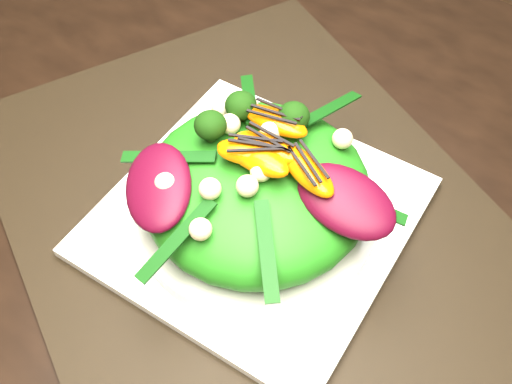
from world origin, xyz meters
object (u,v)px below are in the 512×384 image
Objects in this scene: plate_base at (256,216)px; orange_segment at (261,137)px; dining_table at (288,256)px; salad_bowl at (256,208)px; lettuce_mound at (256,188)px; placemat at (256,220)px.

orange_segment reaches higher than plate_base.
dining_table is 7.51× the size of salad_bowl.
salad_bowl is 0.07m from orange_segment.
salad_bowl is (0.00, 0.00, 0.01)m from plate_base.
dining_table is at bearing -24.55° from orange_segment.
orange_segment is at bearing 115.71° from lettuce_mound.
dining_table reaches higher than lettuce_mound.
orange_segment reaches higher than lettuce_mound.
placemat is (-0.04, 0.00, 0.02)m from dining_table.
placemat is 0.05m from lettuce_mound.
plate_base is at bearing 0.00° from salad_bowl.
dining_table is 6.37× the size of plate_base.
placemat is 2.74× the size of lettuce_mound.
orange_segment is (-0.05, 0.02, 0.11)m from dining_table.
plate_base is 0.01m from salad_bowl.
lettuce_mound is 0.05m from orange_segment.
orange_segment reaches higher than salad_bowl.
lettuce_mound is (-0.04, 0.00, 0.07)m from dining_table.
lettuce_mound reaches higher than plate_base.
placemat is 8.89× the size of orange_segment.
dining_table is 0.04m from placemat.
salad_bowl is at bearing 0.00° from placemat.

